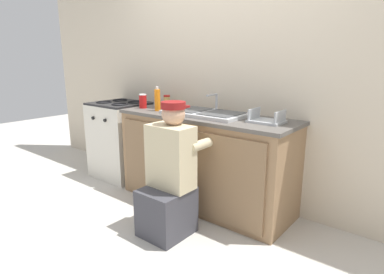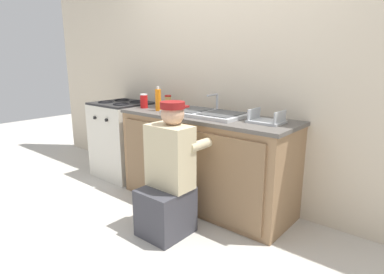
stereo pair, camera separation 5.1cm
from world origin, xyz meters
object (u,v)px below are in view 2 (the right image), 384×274
Objects in this scene: dish_rack_tray at (266,120)px; soap_bottle_orange at (158,100)px; sink_double_basin at (206,113)px; water_glass at (157,102)px; condiment_jar at (168,101)px; stove_range at (124,139)px; plumber_person at (169,180)px; soda_cup_red at (144,101)px.

dish_rack_tray is 1.12× the size of soap_bottle_orange.
water_glass is (-0.76, 0.10, 0.03)m from sink_double_basin.
water_glass is at bearing -154.98° from condiment_jar.
stove_range is 1.53m from plumber_person.
sink_double_basin is 1.36m from stove_range.
dish_rack_tray is at bearing 4.19° from soda_cup_red.
water_glass is (0.51, 0.11, 0.50)m from stove_range.
soap_bottle_orange is at bearing -8.77° from stove_range.
water_glass is at bearing 176.28° from dish_rack_tray.
dish_rack_tray is 1.84× the size of soda_cup_red.
water_glass is 0.33m from soap_bottle_orange.
soda_cup_red is at bearing -9.87° from stove_range.
condiment_jar is at bearing 14.28° from stove_range.
soap_bottle_orange is at bearing -167.25° from sink_double_basin.
sink_double_basin is 0.63m from dish_rack_tray.
sink_double_basin is at bearing 0.10° from stove_range.
soda_cup_red is at bearing 148.24° from plumber_person.
dish_rack_tray is 1.29m from condiment_jar.
soda_cup_red is (0.50, -0.09, 0.52)m from stove_range.
soda_cup_red is at bearing -175.81° from dish_rack_tray.
sink_double_basin is 5.26× the size of soda_cup_red.
dish_rack_tray is at bearing 51.43° from plumber_person.
plumber_person is 4.42× the size of soap_bottle_orange.
plumber_person is 3.94× the size of dish_rack_tray.
water_glass is 0.66× the size of soda_cup_red.
soap_bottle_orange reaches higher than dish_rack_tray.
soap_bottle_orange is (-0.64, 0.52, 0.56)m from plumber_person.
condiment_jar is at bearing 63.61° from soda_cup_red.
soda_cup_red reaches higher than stove_range.
plumber_person reaches higher than sink_double_basin.
sink_double_basin is 2.86× the size of dish_rack_tray.
soda_cup_red is at bearing -116.39° from condiment_jar.
dish_rack_tray is (0.52, 0.65, 0.47)m from plumber_person.
soda_cup_red is at bearing -173.39° from sink_double_basin.
dish_rack_tray is (1.91, 0.02, 0.47)m from stove_range.
soap_bottle_orange is 1.64× the size of soda_cup_red.
condiment_jar is at bearing 25.02° from water_glass.
stove_range is 0.95m from soap_bottle_orange.
plumber_person is (0.11, -0.64, -0.47)m from sink_double_basin.
dish_rack_tray is at bearing 0.46° from stove_range.
soda_cup_red is (-0.25, 0.03, -0.04)m from soap_bottle_orange.
plumber_person is at bearing -79.99° from sink_double_basin.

